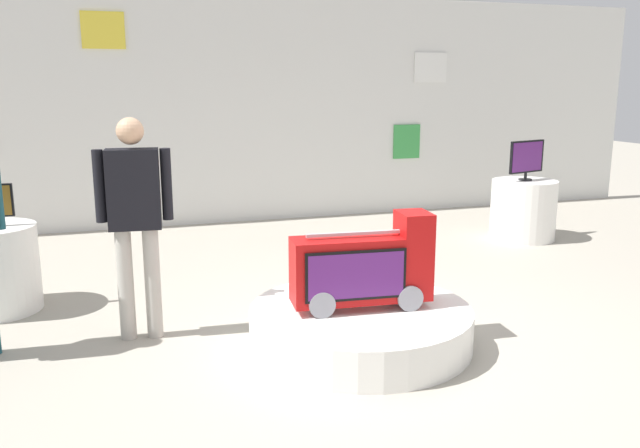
{
  "coord_description": "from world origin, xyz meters",
  "views": [
    {
      "loc": [
        -1.82,
        -4.34,
        1.92
      ],
      "look_at": [
        -0.27,
        0.44,
        0.84
      ],
      "focal_mm": 36.37,
      "sensor_mm": 36.0,
      "label": 1
    }
  ],
  "objects_px": {
    "main_display_pedestal": "(360,326)",
    "shopper_browsing_rear": "(135,212)",
    "novelty_firetruck_tv": "(364,270)",
    "tv_on_center_rear": "(527,158)",
    "display_pedestal_center_rear": "(523,210)"
  },
  "relations": [
    {
      "from": "display_pedestal_center_rear",
      "to": "tv_on_center_rear",
      "type": "bearing_deg",
      "value": -106.11
    },
    {
      "from": "shopper_browsing_rear",
      "to": "tv_on_center_rear",
      "type": "bearing_deg",
      "value": 21.96
    },
    {
      "from": "novelty_firetruck_tv",
      "to": "tv_on_center_rear",
      "type": "relative_size",
      "value": 1.83
    },
    {
      "from": "main_display_pedestal",
      "to": "display_pedestal_center_rear",
      "type": "height_order",
      "value": "display_pedestal_center_rear"
    },
    {
      "from": "novelty_firetruck_tv",
      "to": "tv_on_center_rear",
      "type": "height_order",
      "value": "tv_on_center_rear"
    },
    {
      "from": "main_display_pedestal",
      "to": "display_pedestal_center_rear",
      "type": "relative_size",
      "value": 2.06
    },
    {
      "from": "shopper_browsing_rear",
      "to": "display_pedestal_center_rear",
      "type": "bearing_deg",
      "value": 22.0
    },
    {
      "from": "main_display_pedestal",
      "to": "shopper_browsing_rear",
      "type": "relative_size",
      "value": 0.99
    },
    {
      "from": "display_pedestal_center_rear",
      "to": "tv_on_center_rear",
      "type": "height_order",
      "value": "tv_on_center_rear"
    },
    {
      "from": "tv_on_center_rear",
      "to": "shopper_browsing_rear",
      "type": "distance_m",
      "value": 5.16
    },
    {
      "from": "tv_on_center_rear",
      "to": "shopper_browsing_rear",
      "type": "relative_size",
      "value": 0.34
    },
    {
      "from": "main_display_pedestal",
      "to": "shopper_browsing_rear",
      "type": "distance_m",
      "value": 1.89
    },
    {
      "from": "novelty_firetruck_tv",
      "to": "shopper_browsing_rear",
      "type": "bearing_deg",
      "value": 157.46
    },
    {
      "from": "novelty_firetruck_tv",
      "to": "tv_on_center_rear",
      "type": "distance_m",
      "value": 4.14
    },
    {
      "from": "tv_on_center_rear",
      "to": "main_display_pedestal",
      "type": "bearing_deg",
      "value": -141.34
    }
  ]
}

